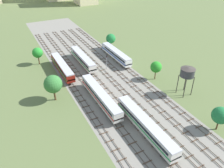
% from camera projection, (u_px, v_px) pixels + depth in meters
% --- Properties ---
extents(ground_plane, '(480.00, 480.00, 0.00)m').
position_uv_depth(ground_plane, '(111.00, 86.00, 72.50)').
color(ground_plane, '#5B6B3D').
extents(ballast_bed, '(26.45, 176.00, 0.01)m').
position_uv_depth(ballast_bed, '(111.00, 86.00, 72.50)').
color(ballast_bed, gray).
rests_on(ballast_bed, ground).
extents(track_far_left, '(2.40, 126.00, 0.29)m').
position_uv_depth(track_far_left, '(77.00, 93.00, 68.81)').
color(track_far_left, '#47382D').
rests_on(track_far_left, ground).
extents(track_left, '(2.40, 126.00, 0.29)m').
position_uv_depth(track_left, '(90.00, 90.00, 70.56)').
color(track_left, '#47382D').
rests_on(track_left, ground).
extents(track_centre_left, '(2.40, 126.00, 0.29)m').
position_uv_depth(track_centre_left, '(103.00, 86.00, 72.31)').
color(track_centre_left, '#47382D').
rests_on(track_centre_left, ground).
extents(track_centre, '(2.40, 126.00, 0.29)m').
position_uv_depth(track_centre, '(115.00, 83.00, 74.06)').
color(track_centre, '#47382D').
rests_on(track_centre, ground).
extents(track_centre_right, '(2.40, 126.00, 0.29)m').
position_uv_depth(track_centre_right, '(127.00, 80.00, 75.81)').
color(track_centre_right, '#47382D').
rests_on(track_centre_right, ground).
extents(track_right, '(2.40, 126.00, 0.29)m').
position_uv_depth(track_right, '(138.00, 77.00, 77.56)').
color(track_right, '#47382D').
rests_on(track_right, ground).
extents(passenger_coach_centre_left_nearest, '(2.96, 22.00, 3.80)m').
position_uv_depth(passenger_coach_centre_left_nearest, '(145.00, 125.00, 52.92)').
color(passenger_coach_centre_left_nearest, beige).
rests_on(passenger_coach_centre_left_nearest, ground).
extents(passenger_coach_left_near, '(2.96, 22.00, 3.80)m').
position_uv_depth(passenger_coach_left_near, '(100.00, 96.00, 63.31)').
color(passenger_coach_left_near, beige).
rests_on(passenger_coach_left_near, ground).
extents(diesel_railcar_far_left_mid, '(2.96, 20.50, 3.80)m').
position_uv_depth(diesel_railcar_far_left_mid, '(62.00, 67.00, 79.01)').
color(diesel_railcar_far_left_mid, maroon).
rests_on(diesel_railcar_far_left_mid, ground).
extents(diesel_railcar_right_midfar, '(2.96, 20.50, 3.80)m').
position_uv_depth(diesel_railcar_right_midfar, '(116.00, 54.00, 88.59)').
color(diesel_railcar_right_midfar, white).
rests_on(diesel_railcar_right_midfar, ground).
extents(diesel_railcar_centre_left_far, '(2.96, 20.50, 3.80)m').
position_uv_depth(diesel_railcar_centre_left_far, '(83.00, 59.00, 84.84)').
color(diesel_railcar_centre_left_far, beige).
rests_on(diesel_railcar_centre_left_far, ground).
extents(water_tower, '(4.38, 4.38, 9.19)m').
position_uv_depth(water_tower, '(188.00, 72.00, 64.99)').
color(water_tower, '#2D2826').
rests_on(water_tower, ground).
extents(signal_post_nearest, '(0.28, 0.47, 5.54)m').
position_uv_depth(signal_post_nearest, '(107.00, 60.00, 81.51)').
color(signal_post_nearest, gray).
rests_on(signal_post_nearest, ground).
extents(lineside_tree_0, '(3.84, 3.84, 6.59)m').
position_uv_depth(lineside_tree_0, '(156.00, 67.00, 74.23)').
color(lineside_tree_0, '#4C331E').
rests_on(lineside_tree_0, ground).
extents(lineside_tree_1, '(4.21, 4.21, 6.88)m').
position_uv_depth(lineside_tree_1, '(111.00, 39.00, 97.43)').
color(lineside_tree_1, '#4C331E').
rests_on(lineside_tree_1, ground).
extents(lineside_tree_2, '(4.27, 4.27, 6.58)m').
position_uv_depth(lineside_tree_2, '(221.00, 115.00, 53.01)').
color(lineside_tree_2, '#4C331E').
rests_on(lineside_tree_2, ground).
extents(lineside_tree_3, '(3.94, 3.94, 6.76)m').
position_uv_depth(lineside_tree_3, '(37.00, 53.00, 84.11)').
color(lineside_tree_3, '#4C331E').
rests_on(lineside_tree_3, ground).
extents(lineside_tree_4, '(5.30, 5.30, 8.15)m').
position_uv_depth(lineside_tree_4, '(53.00, 84.00, 63.27)').
color(lineside_tree_4, '#4C331E').
rests_on(lineside_tree_4, ground).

